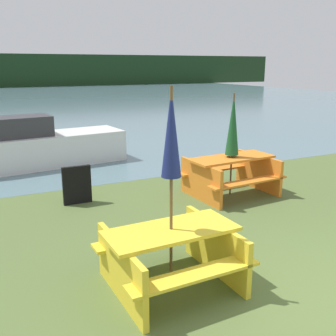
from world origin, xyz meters
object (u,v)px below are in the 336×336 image
(picnic_table_orange, at_px, (231,172))
(umbrella_navy, at_px, (171,136))
(signboard, at_px, (77,185))
(umbrella_darkgreen, at_px, (233,125))
(boat, at_px, (40,146))
(picnic_table_yellow, at_px, (171,252))

(picnic_table_orange, bearing_deg, umbrella_navy, -135.81)
(umbrella_navy, relative_size, signboard, 3.22)
(umbrella_darkgreen, relative_size, boat, 0.48)
(umbrella_darkgreen, xyz_separation_m, signboard, (-3.02, 0.83, -1.09))
(umbrella_darkgreen, xyz_separation_m, umbrella_navy, (-2.70, -2.63, 0.40))
(picnic_table_yellow, relative_size, signboard, 2.15)
(umbrella_darkgreen, relative_size, signboard, 2.80)
(picnic_table_yellow, distance_m, signboard, 3.47)
(umbrella_darkgreen, height_order, signboard, umbrella_darkgreen)
(picnic_table_yellow, relative_size, picnic_table_orange, 0.86)
(picnic_table_orange, height_order, boat, boat)
(picnic_table_yellow, height_order, umbrella_darkgreen, umbrella_darkgreen)
(umbrella_navy, bearing_deg, boat, 94.00)
(picnic_table_yellow, xyz_separation_m, umbrella_navy, (0.00, 0.00, 1.42))
(signboard, bearing_deg, picnic_table_yellow, -84.79)
(umbrella_darkgreen, bearing_deg, picnic_table_orange, -116.57)
(picnic_table_yellow, distance_m, picnic_table_orange, 3.77)
(signboard, bearing_deg, picnic_table_orange, -15.36)
(picnic_table_orange, bearing_deg, picnic_table_yellow, -135.81)
(boat, bearing_deg, umbrella_darkgreen, -59.65)
(picnic_table_yellow, bearing_deg, picnic_table_orange, 44.19)
(umbrella_navy, bearing_deg, umbrella_darkgreen, 44.19)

